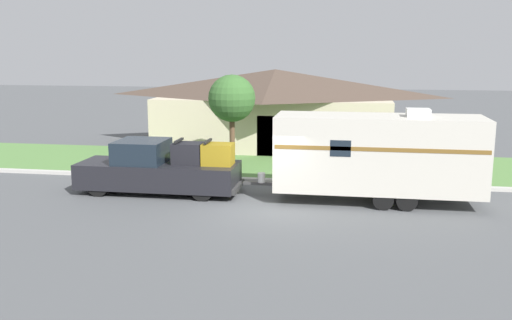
{
  "coord_description": "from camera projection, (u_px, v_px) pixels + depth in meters",
  "views": [
    {
      "loc": [
        2.77,
        -19.05,
        5.46
      ],
      "look_at": [
        -0.61,
        1.32,
        1.4
      ],
      "focal_mm": 40.0,
      "sensor_mm": 36.0,
      "label": 1
    }
  ],
  "objects": [
    {
      "name": "ground_plane",
      "position": [
        267.0,
        207.0,
        19.94
      ],
      "size": [
        120.0,
        120.0,
        0.0
      ],
      "primitive_type": "plane",
      "color": "#515456"
    },
    {
      "name": "curb_strip",
      "position": [
        280.0,
        181.0,
        23.55
      ],
      "size": [
        80.0,
        0.3,
        0.14
      ],
      "color": "beige",
      "rests_on": "ground_plane"
    },
    {
      "name": "lawn_strip",
      "position": [
        290.0,
        165.0,
        27.1
      ],
      "size": [
        80.0,
        7.0,
        0.03
      ],
      "color": "#568442",
      "rests_on": "ground_plane"
    },
    {
      "name": "house_across_street",
      "position": [
        275.0,
        107.0,
        31.95
      ],
      "size": [
        13.58,
        7.11,
        4.31
      ],
      "color": "beige",
      "rests_on": "ground_plane"
    },
    {
      "name": "pickup_truck",
      "position": [
        160.0,
        169.0,
        21.74
      ],
      "size": [
        6.2,
        2.1,
        2.09
      ],
      "color": "black",
      "rests_on": "ground_plane"
    },
    {
      "name": "travel_trailer",
      "position": [
        378.0,
        153.0,
        20.26
      ],
      "size": [
        8.53,
        2.32,
        3.4
      ],
      "color": "black",
      "rests_on": "ground_plane"
    },
    {
      "name": "mailbox",
      "position": [
        469.0,
        159.0,
        23.1
      ],
      "size": [
        0.48,
        0.2,
        1.38
      ],
      "color": "brown",
      "rests_on": "ground_plane"
    },
    {
      "name": "tree_in_yard",
      "position": [
        232.0,
        99.0,
        25.39
      ],
      "size": [
        2.11,
        2.11,
        4.32
      ],
      "color": "brown",
      "rests_on": "ground_plane"
    }
  ]
}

